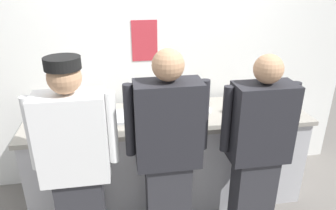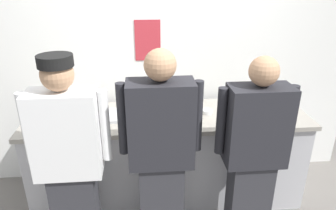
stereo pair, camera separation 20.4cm
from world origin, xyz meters
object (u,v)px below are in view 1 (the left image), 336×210
(chef_center, at_px, (168,154))
(chef_far_right, at_px, (258,150))
(ramekin_yellow_sauce, at_px, (228,110))
(chefs_knife, at_px, (68,125))
(ramekin_orange_sauce, at_px, (57,116))
(plate_stack_front, at_px, (163,106))
(chef_near_left, at_px, (76,165))
(sheet_tray, at_px, (114,117))
(ramekin_green_sauce, at_px, (167,118))
(ramekin_red_sauce, at_px, (207,110))
(mixing_bowl_steel, at_px, (262,106))
(squeeze_bottle_primary, at_px, (149,109))

(chef_center, distance_m, chef_far_right, 0.70)
(ramekin_yellow_sauce, bearing_deg, chefs_knife, -178.36)
(chef_center, distance_m, ramekin_orange_sauce, 1.14)
(plate_stack_front, distance_m, chefs_knife, 0.87)
(plate_stack_front, height_order, ramekin_orange_sauce, plate_stack_front)
(chef_near_left, height_order, sheet_tray, chef_near_left)
(chef_far_right, distance_m, ramekin_green_sauce, 0.81)
(ramekin_red_sauce, bearing_deg, mixing_bowl_steel, -6.29)
(mixing_bowl_steel, distance_m, sheet_tray, 1.38)
(squeeze_bottle_primary, height_order, ramekin_orange_sauce, squeeze_bottle_primary)
(chef_center, relative_size, ramekin_red_sauce, 18.31)
(squeeze_bottle_primary, distance_m, ramekin_red_sauce, 0.55)
(sheet_tray, relative_size, ramekin_orange_sauce, 5.15)
(squeeze_bottle_primary, relative_size, ramekin_yellow_sauce, 2.03)
(ramekin_orange_sauce, height_order, ramekin_green_sauce, ramekin_orange_sauce)
(squeeze_bottle_primary, height_order, ramekin_yellow_sauce, squeeze_bottle_primary)
(sheet_tray, distance_m, ramekin_orange_sauce, 0.51)
(ramekin_red_sauce, height_order, chefs_knife, ramekin_red_sauce)
(squeeze_bottle_primary, relative_size, chefs_knife, 0.64)
(squeeze_bottle_primary, bearing_deg, chef_far_right, -38.35)
(chef_far_right, height_order, squeeze_bottle_primary, chef_far_right)
(mixing_bowl_steel, xyz_separation_m, chefs_knife, (-1.77, -0.02, -0.04))
(chef_near_left, relative_size, sheet_tray, 3.52)
(chefs_knife, bearing_deg, chef_far_right, -20.47)
(ramekin_orange_sauce, relative_size, ramekin_green_sauce, 0.87)
(chef_far_right, bearing_deg, ramekin_yellow_sauce, 93.29)
(chef_center, bearing_deg, chef_near_left, -176.85)
(chef_near_left, height_order, ramekin_red_sauce, chef_near_left)
(chef_center, distance_m, plate_stack_front, 0.73)
(chef_far_right, bearing_deg, mixing_bowl_steel, 63.07)
(chef_near_left, distance_m, plate_stack_front, 1.05)
(chef_center, xyz_separation_m, chef_far_right, (0.70, -0.00, -0.04))
(chef_far_right, xyz_separation_m, ramekin_yellow_sauce, (-0.03, 0.59, 0.08))
(chef_center, relative_size, squeeze_bottle_primary, 9.44)
(mixing_bowl_steel, relative_size, ramekin_red_sauce, 3.99)
(ramekin_red_sauce, xyz_separation_m, ramekin_yellow_sauce, (0.20, -0.04, 0.00))
(mixing_bowl_steel, height_order, squeeze_bottle_primary, squeeze_bottle_primary)
(mixing_bowl_steel, distance_m, chefs_knife, 1.78)
(chef_far_right, relative_size, ramekin_orange_sauce, 17.63)
(chef_near_left, relative_size, ramekin_green_sauce, 15.85)
(sheet_tray, distance_m, ramekin_yellow_sauce, 1.05)
(chef_center, relative_size, ramekin_orange_sauce, 18.34)
(chef_near_left, distance_m, mixing_bowl_steel, 1.76)
(chef_center, distance_m, squeeze_bottle_primary, 0.62)
(chef_far_right, distance_m, chefs_knife, 1.58)
(squeeze_bottle_primary, distance_m, chefs_knife, 0.71)
(ramekin_red_sauce, xyz_separation_m, chefs_knife, (-1.25, -0.08, -0.01))
(sheet_tray, relative_size, ramekin_yellow_sauce, 5.37)
(ramekin_red_sauce, bearing_deg, squeeze_bottle_primary, -178.11)
(chef_center, distance_m, ramekin_yellow_sauce, 0.89)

